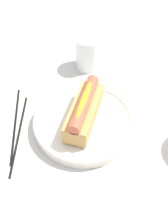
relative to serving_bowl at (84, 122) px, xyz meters
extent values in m
plane|color=beige|center=(0.02, 0.01, -0.02)|extent=(2.40, 2.40, 0.00)
cylinder|color=silver|center=(0.00, 0.00, 0.00)|extent=(0.22, 0.22, 0.02)
torus|color=silver|center=(0.00, 0.00, 0.01)|extent=(0.23, 0.23, 0.01)
cube|color=tan|center=(0.00, 0.00, 0.03)|extent=(0.16, 0.09, 0.04)
cylinder|color=#BC563D|center=(0.00, 0.00, 0.06)|extent=(0.15, 0.07, 0.03)
ellipsoid|color=gold|center=(0.00, 0.00, 0.07)|extent=(0.11, 0.04, 0.01)
cylinder|color=white|center=(-0.21, 0.02, 0.03)|extent=(0.07, 0.07, 0.09)
cylinder|color=silver|center=(-0.21, 0.02, 0.01)|extent=(0.06, 0.06, 0.04)
cylinder|color=black|center=(0.02, -0.14, -0.01)|extent=(0.22, 0.01, 0.01)
cylinder|color=black|center=(-0.01, -0.16, -0.01)|extent=(0.22, 0.02, 0.01)
camera|label=1|loc=(0.40, -0.01, 0.49)|focal=46.04mm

